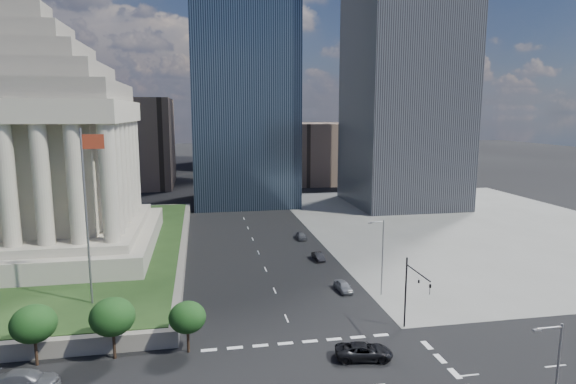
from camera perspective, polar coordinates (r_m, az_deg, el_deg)
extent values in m
plane|color=black|center=(134.06, -6.26, -0.78)|extent=(500.00, 500.00, 0.00)
cube|color=slate|center=(109.60, 20.25, -3.59)|extent=(68.00, 90.00, 0.03)
cylinder|color=slate|center=(58.25, -22.78, -2.87)|extent=(0.24, 0.24, 20.00)
cube|color=maroon|center=(56.91, -22.14, 5.55)|extent=(2.40, 0.05, 1.60)
cube|color=black|center=(127.32, -5.41, 12.26)|extent=(26.00, 26.00, 60.00)
cube|color=black|center=(130.16, 13.99, 20.85)|extent=(26.00, 28.00, 100.00)
cube|color=brown|center=(167.39, 3.94, 4.73)|extent=(20.00, 30.00, 20.00)
cube|color=brown|center=(163.25, -17.75, 5.59)|extent=(24.00, 30.00, 28.00)
cylinder|color=black|center=(55.50, 13.76, -11.49)|extent=(0.18, 0.18, 8.00)
cylinder|color=black|center=(52.09, 15.15, -9.21)|extent=(0.14, 5.50, 0.14)
cube|color=black|center=(50.03, 16.48, -11.03)|extent=(0.30, 0.30, 1.10)
cylinder|color=slate|center=(36.42, 28.60, -13.95)|extent=(1.80, 0.12, 0.12)
cube|color=slate|center=(35.92, 27.43, -14.35)|extent=(0.50, 0.22, 0.14)
cylinder|color=slate|center=(63.82, 11.13, -7.67)|extent=(0.16, 0.16, 10.00)
cylinder|color=slate|center=(62.27, 10.50, -3.51)|extent=(1.80, 0.12, 0.12)
cube|color=slate|center=(61.98, 9.71, -3.64)|extent=(0.50, 0.22, 0.14)
imported|color=black|center=(49.43, 8.99, -18.14)|extent=(3.39, 5.86, 1.54)
imported|color=#4F5155|center=(49.77, -28.63, -18.99)|extent=(2.80, 5.77, 1.62)
imported|color=gray|center=(65.69, 6.58, -11.03)|extent=(4.09, 1.89, 1.36)
imported|color=black|center=(78.34, 3.61, -7.64)|extent=(3.80, 1.56, 1.23)
imported|color=#525459|center=(90.76, 1.59, -5.20)|extent=(1.80, 4.07, 1.36)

